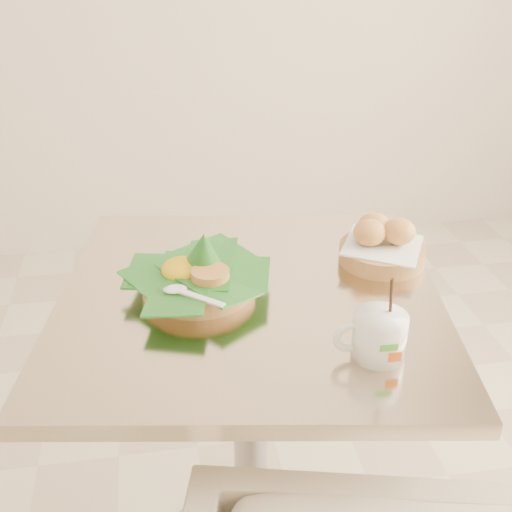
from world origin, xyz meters
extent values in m
cylinder|color=gray|center=(0.09, 0.05, 0.37)|extent=(0.07, 0.07, 0.69)
cube|color=beige|center=(0.09, 0.05, 0.73)|extent=(0.80, 0.80, 0.03)
cylinder|color=tan|center=(0.00, 0.08, 0.77)|extent=(0.21, 0.21, 0.03)
cone|color=#19571A|center=(0.01, 0.09, 0.83)|extent=(0.09, 0.11, 0.11)
ellipsoid|color=yellow|center=(-0.03, 0.09, 0.79)|extent=(0.08, 0.08, 0.04)
cylinder|color=#CC9347|center=(0.02, 0.05, 0.80)|extent=(0.07, 0.07, 0.02)
cylinder|color=tan|center=(0.38, 0.13, 0.77)|extent=(0.17, 0.17, 0.03)
cube|color=white|center=(0.38, 0.13, 0.79)|extent=(0.20, 0.20, 0.01)
ellipsoid|color=#BA6E2B|center=(0.35, 0.14, 0.81)|extent=(0.07, 0.07, 0.05)
ellipsoid|color=#BA6E2B|center=(0.41, 0.13, 0.81)|extent=(0.07, 0.07, 0.05)
ellipsoid|color=#BA6E2B|center=(0.37, 0.17, 0.81)|extent=(0.07, 0.07, 0.05)
cylinder|color=white|center=(0.26, -0.17, 0.79)|extent=(0.09, 0.09, 0.07)
torus|color=white|center=(0.22, -0.17, 0.79)|extent=(0.05, 0.01, 0.05)
cylinder|color=#442713|center=(0.26, -0.17, 0.82)|extent=(0.08, 0.08, 0.01)
cylinder|color=black|center=(0.28, -0.16, 0.84)|extent=(0.02, 0.04, 0.11)
cube|color=green|center=(0.26, -0.21, 0.79)|extent=(0.03, 0.00, 0.01)
cube|color=orange|center=(0.28, -0.21, 0.78)|extent=(0.02, 0.00, 0.02)
camera|label=1|loc=(-0.06, -0.95, 1.37)|focal=45.00mm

